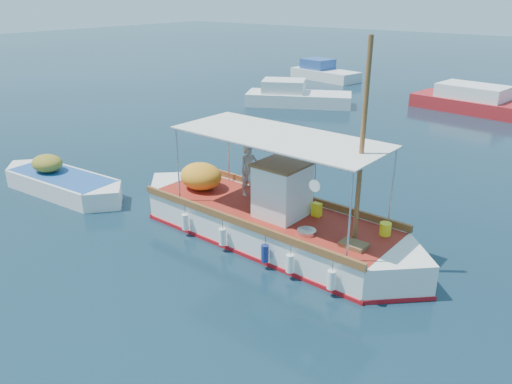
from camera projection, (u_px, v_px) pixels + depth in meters
The scene contains 6 objects.
ground at pixel (271, 241), 14.80m from camera, with size 160.00×160.00×0.00m, color black.
fishing_caique at pixel (266, 221), 14.80m from camera, with size 10.18×3.08×6.21m.
dinghy at pixel (62, 184), 18.30m from camera, with size 6.07×1.99×1.48m.
bg_boat_nw at pixel (296, 97), 32.06m from camera, with size 6.97×5.18×1.80m.
bg_boat_n at pixel (490, 106), 29.75m from camera, with size 10.02×4.05×1.80m.
bg_boat_far_w at pixel (324, 73), 41.28m from camera, with size 6.16×3.40×1.80m.
Camera 1 is at (7.64, -10.72, 6.93)m, focal length 35.00 mm.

